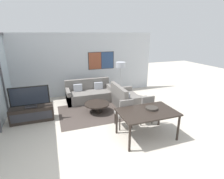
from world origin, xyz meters
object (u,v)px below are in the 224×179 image
dining_table (147,114)px  fruit_bowl (152,108)px  tv_console (32,114)px  television (30,97)px  floor_lamp (121,67)px  coffee_table (97,105)px  dining_chair_left (125,112)px  dining_chair_centre (146,108)px  sofa_main (89,94)px  sofa_side (126,100)px

dining_table → fruit_bowl: bearing=23.9°
tv_console → television: size_ratio=1.12×
television → floor_lamp: bearing=17.0°
coffee_table → dining_chair_left: size_ratio=0.94×
dining_chair_centre → television: bearing=158.2°
dining_chair_left → fruit_bowl: (0.55, -0.58, 0.28)m
sofa_main → coffee_table: (-0.00, -1.29, -0.02)m
sofa_side → fruit_bowl: (-0.14, -2.03, 0.53)m
sofa_main → fruit_bowl: (1.05, -3.22, 0.53)m
sofa_main → floor_lamp: size_ratio=1.21×
dining_chair_left → dining_chair_centre: size_ratio=1.00×
tv_console → dining_chair_left: (2.69, -1.41, 0.28)m
sofa_main → television: bearing=-150.6°
floor_lamp → sofa_main: bearing=174.2°
coffee_table → dining_table: 2.24m
television → dining_table: (3.06, -2.08, -0.14)m
sofa_side → dining_chair_left: (-0.69, -1.45, 0.25)m
television → sofa_main: 2.56m
coffee_table → floor_lamp: bearing=39.8°
television → floor_lamp: 3.77m
sofa_side → dining_table: sofa_side is taller
tv_console → fruit_bowl: size_ratio=3.96×
sofa_side → dining_chair_left: dining_chair_left is taller
tv_console → floor_lamp: size_ratio=0.83×
coffee_table → fruit_bowl: (1.05, -1.93, 0.55)m
sofa_main → dining_chair_left: size_ratio=2.04×
floor_lamp → fruit_bowl: bearing=-96.1°
television → floor_lamp: floor_lamp is taller
television → coffee_table: size_ratio=1.33×
television → dining_chair_left: (2.69, -1.41, -0.32)m
sofa_main → dining_chair_left: 2.70m
coffee_table → dining_chair_centre: (1.25, -1.30, 0.27)m
sofa_side → coffee_table: size_ratio=1.62×
dining_chair_left → sofa_side: bearing=64.6°
sofa_main → fruit_bowl: bearing=-71.9°
sofa_main → dining_table: bearing=-75.1°
dining_table → tv_console: bearing=145.8°
sofa_main → dining_table: sofa_main is taller
tv_console → television: bearing=90.0°
sofa_main → tv_console: bearing=-150.6°
fruit_bowl → dining_chair_left: bearing=133.2°
dining_table → floor_lamp: 3.28m
dining_table → dining_chair_left: bearing=119.2°
television → sofa_side: size_ratio=0.82×
coffee_table → dining_table: (0.88, -2.01, 0.44)m
dining_chair_centre → floor_lamp: 2.61m
floor_lamp → television: bearing=-163.0°
fruit_bowl → television: bearing=148.3°
dining_table → television: bearing=145.8°
floor_lamp → coffee_table: bearing=-140.2°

